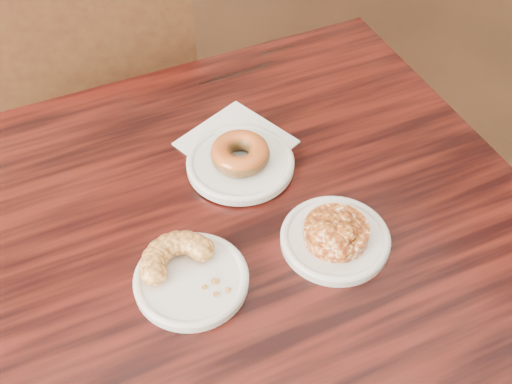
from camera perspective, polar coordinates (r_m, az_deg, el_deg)
cafe_table at (r=1.26m, az=-0.01°, el=-14.38°), size 0.99×0.99×0.75m
chair_far at (r=1.71m, az=-14.18°, el=8.52°), size 0.62×0.62×0.90m
napkin at (r=1.08m, az=-1.78°, el=4.39°), size 0.18×0.18×0.00m
plate_donut at (r=1.03m, az=-1.40°, el=2.53°), size 0.17×0.17×0.01m
plate_cruller at (r=0.90m, az=-5.77°, el=-7.80°), size 0.16×0.16×0.01m
plate_fritter at (r=0.94m, az=7.04°, el=-4.20°), size 0.16×0.16×0.01m
glazed_donut at (r=1.02m, az=-1.43°, el=3.44°), size 0.09×0.09×0.03m
apple_fritter at (r=0.92m, az=7.16°, el=-3.38°), size 0.13×0.13×0.03m
cruller_fragment at (r=0.88m, az=-5.88°, el=-6.95°), size 0.12×0.12×0.03m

